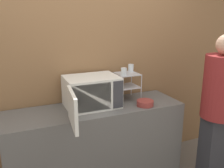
% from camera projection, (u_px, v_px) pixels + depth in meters
% --- Properties ---
extents(wall_back, '(8.00, 0.06, 2.60)m').
position_uv_depth(wall_back, '(85.00, 64.00, 2.88)').
color(wall_back, olive).
rests_on(wall_back, ground_plane).
extents(counter, '(1.93, 0.58, 0.88)m').
position_uv_depth(counter, '(96.00, 144.00, 2.82)').
color(counter, '#595654').
rests_on(counter, ground_plane).
extents(microwave, '(0.64, 0.85, 0.33)m').
position_uv_depth(microwave, '(91.00, 92.00, 2.67)').
color(microwave, silver).
rests_on(microwave, counter).
extents(dish_rack, '(0.26, 0.26, 0.31)m').
position_uv_depth(dish_rack, '(127.00, 81.00, 2.91)').
color(dish_rack, '#B2B2B7').
rests_on(dish_rack, counter).
extents(glass_front_left, '(0.07, 0.07, 0.09)m').
position_uv_depth(glass_front_left, '(124.00, 72.00, 2.77)').
color(glass_front_left, silver).
rests_on(glass_front_left, dish_rack).
extents(glass_back_right, '(0.07, 0.07, 0.09)m').
position_uv_depth(glass_back_right, '(131.00, 68.00, 2.98)').
color(glass_back_right, silver).
rests_on(glass_back_right, dish_rack).
extents(bowl, '(0.19, 0.19, 0.06)m').
position_uv_depth(bowl, '(145.00, 103.00, 2.75)').
color(bowl, maroon).
rests_on(bowl, counter).
extents(person, '(0.40, 0.40, 1.66)m').
position_uv_depth(person, '(220.00, 102.00, 2.76)').
color(person, '#2D2D33').
rests_on(person, ground_plane).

